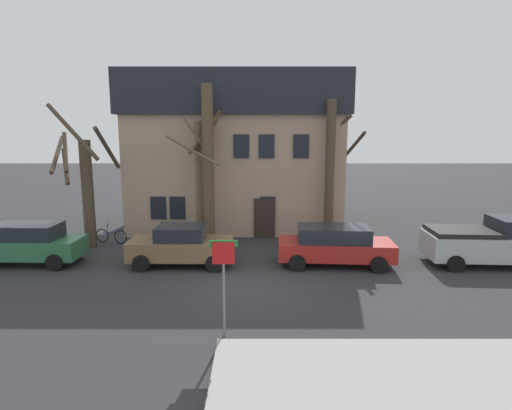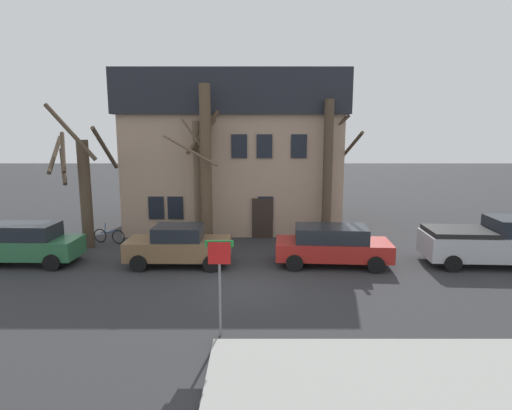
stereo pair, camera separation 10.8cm
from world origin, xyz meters
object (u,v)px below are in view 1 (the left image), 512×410
Objects in this scene: tree_bare_near at (84,184)px; tree_bare_end at (330,168)px; tree_bare_mid at (198,177)px; car_brown_sedan at (181,245)px; car_red_wagon at (334,245)px; pickup_truck_silver at (490,242)px; building_main at (236,150)px; street_sign_pole at (223,270)px; tree_bare_far at (208,163)px; bicycle_leaning at (111,236)px; car_green_wagon at (28,243)px.

tree_bare_end reaches higher than tree_bare_near.
tree_bare_near is 1.09× the size of tree_bare_mid.
tree_bare_near is 6.14m from car_brown_sedan.
pickup_truck_silver is at bearing 0.06° from car_red_wagon.
tree_bare_mid is 1.43× the size of car_brown_sedan.
building_main is 4.51× the size of street_sign_pole.
pickup_truck_silver is (12.16, -3.60, -3.04)m from tree_bare_far.
tree_bare_near reaches higher than street_sign_pole.
building_main reaches higher than bicycle_leaning.
car_brown_sedan is (6.46, -0.17, -0.05)m from car_green_wagon.
tree_bare_end is 11.55m from bicycle_leaning.
tree_bare_far reaches higher than tree_bare_near.
tree_bare_near reaches higher than tree_bare_mid.
car_green_wagon is 12.88m from car_red_wagon.
car_green_wagon reaches higher than car_red_wagon.
tree_bare_near is at bearing -139.29° from bicycle_leaning.
street_sign_pole is at bearing -78.99° from tree_bare_mid.
car_brown_sedan is at bearing -101.93° from tree_bare_far.
street_sign_pole is 1.58× the size of bicycle_leaning.
tree_bare_mid reaches higher than street_sign_pole.
tree_bare_far is 13.04m from pickup_truck_silver.
street_sign_pole is at bearing -123.76° from car_red_wagon.
car_green_wagon is 10.84m from street_sign_pole.
pickup_truck_silver is (10.98, -8.57, -3.45)m from building_main.
bicycle_leaning is at bearing -169.41° from tree_bare_mid.
building_main is 2.33× the size of pickup_truck_silver.
car_brown_sedan is (-1.95, -8.60, -3.58)m from building_main.
tree_bare_near is 11.94m from car_red_wagon.
building_main is 8.93m from bicycle_leaning.
building_main is 4.78m from tree_bare_mid.
tree_bare_far is 1.49× the size of pickup_truck_silver.
pickup_truck_silver reaches higher than car_brown_sedan.
tree_bare_far reaches higher than tree_bare_mid.
tree_bare_end is (4.93, -4.51, -0.68)m from building_main.
tree_bare_near reaches higher than pickup_truck_silver.
tree_bare_near is at bearing -171.49° from tree_bare_far.
pickup_truck_silver reaches higher than car_green_wagon.
street_sign_pole reaches higher than pickup_truck_silver.
bicycle_leaning is (-17.08, 3.46, -0.61)m from pickup_truck_silver.
tree_bare_near is 2.95m from bicycle_leaning.
tree_bare_end reaches higher than car_brown_sedan.
tree_bare_far reaches higher than car_red_wagon.
tree_bare_far reaches higher than street_sign_pole.
car_brown_sedan is 6.41m from car_red_wagon.
street_sign_pole is (-4.16, -6.22, 1.02)m from car_red_wagon.
building_main is 10.30m from car_red_wagon.
pickup_truck_silver is at bearing 0.14° from car_brown_sedan.
car_red_wagon is at bearing 56.24° from street_sign_pole.
car_red_wagon is (-0.47, -4.07, -2.88)m from tree_bare_end.
building_main reaches higher than car_red_wagon.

